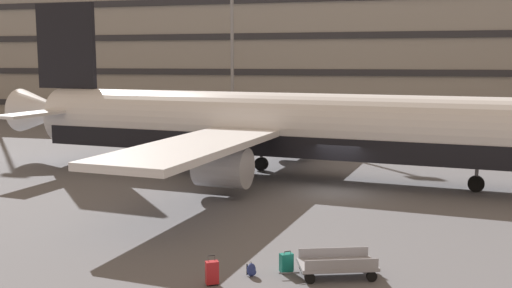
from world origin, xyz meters
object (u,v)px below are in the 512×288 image
at_px(airliner, 265,127).
at_px(backpack_laid_flat, 252,270).
at_px(suitcase_teal, 212,272).
at_px(baggage_cart, 337,265).
at_px(suitcase_silver, 286,262).

bearing_deg(airliner, backpack_laid_flat, -77.38).
distance_m(suitcase_teal, baggage_cart, 4.26).
relative_size(airliner, backpack_laid_flat, 76.86).
xyz_separation_m(airliner, suitcase_teal, (2.81, -18.28, -2.72)).
height_order(airliner, baggage_cart, airliner).
height_order(suitcase_silver, backpack_laid_flat, suitcase_silver).
relative_size(airliner, baggage_cart, 11.63).
xyz_separation_m(airliner, baggage_cart, (6.67, -16.47, -2.72)).
distance_m(airliner, baggage_cart, 17.98).
bearing_deg(suitcase_teal, airliner, 98.74).
height_order(suitcase_teal, baggage_cart, suitcase_teal).
bearing_deg(suitcase_silver, backpack_laid_flat, -148.85).
distance_m(suitcase_silver, baggage_cart, 1.75).
relative_size(suitcase_teal, baggage_cart, 0.30).
xyz_separation_m(suitcase_silver, backpack_laid_flat, (-1.07, -0.65, -0.15)).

